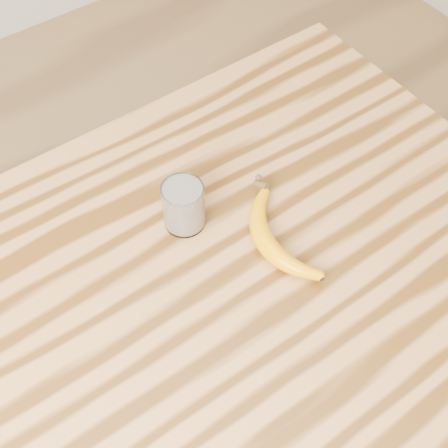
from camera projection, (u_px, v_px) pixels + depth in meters
room at (176, 61)px, 0.60m from camera, size 4.04×4.04×2.70m
table at (197, 329)px, 1.07m from camera, size 1.20×0.80×0.90m
smoothie_glass at (184, 205)px, 1.01m from camera, size 0.07×0.07×0.09m
banana at (265, 242)px, 1.00m from camera, size 0.15×0.29×0.03m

